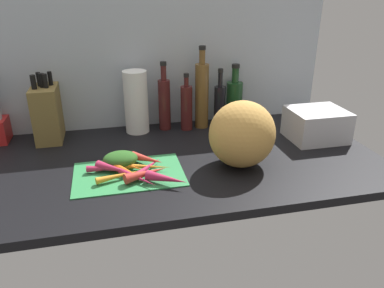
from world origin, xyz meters
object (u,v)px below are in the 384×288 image
carrot_3 (147,159)px  carrot_11 (149,166)px  winter_squash (242,134)px  carrot_2 (167,179)px  carrot_6 (125,164)px  carrot_5 (121,156)px  dish_rack (316,125)px  bottle_4 (234,100)px  carrot_9 (113,168)px  bottle_0 (164,103)px  carrot_4 (107,168)px  cutting_board (129,174)px  bottle_2 (202,94)px  paper_towel_roll (136,102)px  carrot_0 (137,178)px  carrot_8 (128,172)px  bottle_1 (186,107)px  carrot_7 (146,173)px  knife_block (47,113)px  bottle_3 (220,105)px  carrot_10 (147,167)px  carrot_1 (119,176)px

carrot_3 → carrot_11: (0.05, -4.86, -0.53)cm
carrot_3 → winter_squash: bearing=-12.6°
carrot_2 → carrot_6: bearing=130.1°
carrot_5 → carrot_6: carrot_5 is taller
dish_rack → bottle_4: bearing=134.2°
carrot_2 → carrot_9: bearing=145.4°
carrot_3 → bottle_0: bottle_0 is taller
bottle_4 → carrot_4: bearing=-146.3°
carrot_11 → bottle_4: (44.68, 40.95, 8.53)cm
cutting_board → bottle_2: 54.98cm
paper_towel_roll → carrot_0: bearing=-95.6°
winter_squash → bottle_0: bearing=116.0°
carrot_8 → carrot_5: bearing=96.7°
carrot_0 → dish_rack: 78.86cm
paper_towel_roll → carrot_9: bearing=-107.1°
bottle_1 → carrot_3: bearing=-123.8°
carrot_9 → paper_towel_roll: paper_towel_roll is taller
carrot_0 → carrot_7: (2.94, 1.17, 0.66)cm
knife_block → paper_towel_roll: (36.09, 1.11, 1.81)cm
bottle_3 → carrot_7: bearing=-131.5°
bottle_1 → dish_rack: bearing=-25.0°
carrot_5 → knife_block: bearing=134.3°
bottle_4 → winter_squash: bearing=-105.7°
carrot_2 → bottle_1: bottle_1 is taller
knife_block → bottle_3: (72.85, -0.50, -1.51)cm
carrot_7 → cutting_board: bearing=135.3°
carrot_5 → carrot_8: size_ratio=0.93×
carrot_9 → bottle_4: 70.47cm
bottle_4 → carrot_3: bearing=-141.1°
carrot_4 → dish_rack: (85.37, 11.97, 4.33)cm
carrot_0 → carrot_10: 8.47cm
cutting_board → bottle_2: bottle_2 is taller
cutting_board → paper_towel_roll: paper_towel_roll is taller
knife_block → bottle_4: knife_block is taller
carrot_1 → knife_block: (-25.83, 42.38, 9.61)cm
carrot_10 → bottle_1: 43.57cm
cutting_board → carrot_8: carrot_8 is taller
carrot_6 → bottle_1: (29.48, 33.41, 8.26)cm
cutting_board → carrot_2: bearing=-42.8°
carrot_4 → bottle_4: bottle_4 is taller
carrot_8 → bottle_4: bottle_4 is taller
carrot_1 → bottle_2: (39.01, 42.85, 13.15)cm
winter_squash → paper_towel_roll: size_ratio=0.89×
carrot_4 → carrot_6: (6.03, 1.78, 0.06)cm
bottle_2 → bottle_3: 9.52cm
winter_squash → bottle_1: 40.86cm
bottle_0 → bottle_1: bottle_0 is taller
carrot_6 → carrot_8: bearing=-84.6°
bottle_4 → bottle_0: bearing=-177.6°
carrot_1 → carrot_11: same height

